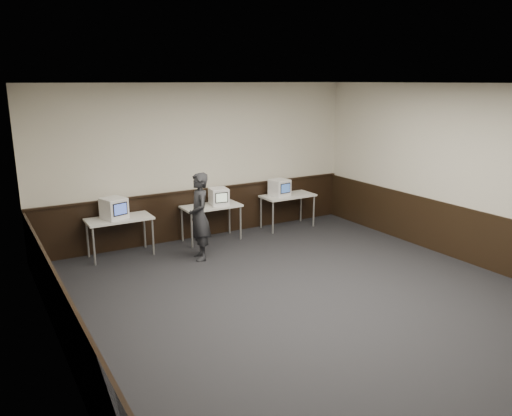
{
  "coord_description": "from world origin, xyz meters",
  "views": [
    {
      "loc": [
        -4.25,
        -5.43,
        3.25
      ],
      "look_at": [
        -0.11,
        1.6,
        1.15
      ],
      "focal_mm": 35.0,
      "sensor_mm": 36.0,
      "label": 1
    }
  ],
  "objects_px": {
    "desk_left": "(119,222)",
    "emac_right": "(280,188)",
    "desk_right": "(288,198)",
    "emac_center": "(219,197)",
    "desk_center": "(211,209)",
    "emac_left": "(114,208)",
    "person": "(199,217)"
  },
  "relations": [
    {
      "from": "desk_left",
      "to": "emac_right",
      "type": "bearing_deg",
      "value": 0.2
    },
    {
      "from": "desk_right",
      "to": "emac_center",
      "type": "height_order",
      "value": "emac_center"
    },
    {
      "from": "desk_center",
      "to": "desk_right",
      "type": "relative_size",
      "value": 1.0
    },
    {
      "from": "emac_left",
      "to": "emac_center",
      "type": "xyz_separation_m",
      "value": [
        2.14,
        -0.05,
        -0.02
      ]
    },
    {
      "from": "desk_left",
      "to": "emac_left",
      "type": "height_order",
      "value": "emac_left"
    },
    {
      "from": "desk_left",
      "to": "person",
      "type": "relative_size",
      "value": 0.74
    },
    {
      "from": "emac_left",
      "to": "emac_right",
      "type": "xyz_separation_m",
      "value": [
        3.67,
        0.02,
        -0.01
      ]
    },
    {
      "from": "desk_center",
      "to": "desk_right",
      "type": "bearing_deg",
      "value": 0.0
    },
    {
      "from": "emac_left",
      "to": "person",
      "type": "relative_size",
      "value": 0.31
    },
    {
      "from": "desk_left",
      "to": "emac_center",
      "type": "height_order",
      "value": "emac_center"
    },
    {
      "from": "desk_left",
      "to": "desk_center",
      "type": "xyz_separation_m",
      "value": [
        1.9,
        0.0,
        0.0
      ]
    },
    {
      "from": "desk_right",
      "to": "emac_center",
      "type": "bearing_deg",
      "value": -178.3
    },
    {
      "from": "desk_center",
      "to": "emac_center",
      "type": "relative_size",
      "value": 2.84
    },
    {
      "from": "emac_center",
      "to": "emac_right",
      "type": "distance_m",
      "value": 1.53
    },
    {
      "from": "emac_left",
      "to": "person",
      "type": "bearing_deg",
      "value": -51.83
    },
    {
      "from": "desk_left",
      "to": "desk_right",
      "type": "xyz_separation_m",
      "value": [
        3.8,
        0.0,
        0.0
      ]
    },
    {
      "from": "desk_right",
      "to": "person",
      "type": "bearing_deg",
      "value": -160.66
    },
    {
      "from": "desk_left",
      "to": "desk_center",
      "type": "relative_size",
      "value": 1.0
    },
    {
      "from": "desk_right",
      "to": "emac_right",
      "type": "xyz_separation_m",
      "value": [
        -0.21,
        0.01,
        0.26
      ]
    },
    {
      "from": "emac_left",
      "to": "emac_center",
      "type": "relative_size",
      "value": 1.21
    },
    {
      "from": "desk_center",
      "to": "person",
      "type": "height_order",
      "value": "person"
    },
    {
      "from": "emac_center",
      "to": "desk_right",
      "type": "bearing_deg",
      "value": 10.37
    },
    {
      "from": "desk_center",
      "to": "emac_right",
      "type": "xyz_separation_m",
      "value": [
        1.69,
        0.01,
        0.26
      ]
    },
    {
      "from": "desk_center",
      "to": "emac_left",
      "type": "height_order",
      "value": "emac_left"
    },
    {
      "from": "desk_right",
      "to": "emac_center",
      "type": "xyz_separation_m",
      "value": [
        -1.75,
        -0.05,
        0.25
      ]
    },
    {
      "from": "desk_right",
      "to": "emac_right",
      "type": "bearing_deg",
      "value": 176.66
    },
    {
      "from": "emac_center",
      "to": "desk_left",
      "type": "bearing_deg",
      "value": -172.78
    },
    {
      "from": "desk_left",
      "to": "desk_center",
      "type": "distance_m",
      "value": 1.9
    },
    {
      "from": "desk_right",
      "to": "person",
      "type": "height_order",
      "value": "person"
    },
    {
      "from": "desk_center",
      "to": "person",
      "type": "bearing_deg",
      "value": -126.44
    },
    {
      "from": "desk_left",
      "to": "emac_left",
      "type": "xyz_separation_m",
      "value": [
        -0.08,
        -0.0,
        0.27
      ]
    },
    {
      "from": "desk_center",
      "to": "emac_right",
      "type": "bearing_deg",
      "value": 0.42
    }
  ]
}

